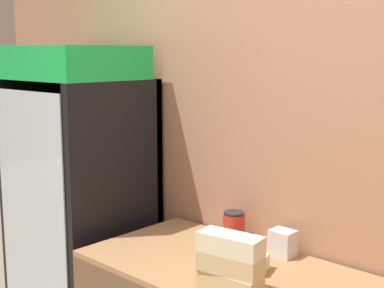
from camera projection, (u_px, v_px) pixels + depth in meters
The scene contains 8 objects.
wall_back at pixel (329, 155), 2.36m from camera, with size 5.20×0.09×2.70m.
beverage_cooler at pixel (87, 191), 3.12m from camera, with size 0.73×0.63×1.84m.
sandwich_stack_bottom at pixel (230, 282), 2.07m from camera, with size 0.26×0.13×0.08m.
sandwich_stack_middle at pixel (230, 263), 2.06m from camera, with size 0.27×0.14×0.08m.
sandwich_stack_top at pixel (230, 244), 2.04m from camera, with size 0.27×0.14×0.08m.
sandwich_flat_right at pixel (241, 262), 2.28m from camera, with size 0.25×0.18×0.07m.
condiment_jar at pixel (234, 226), 2.62m from camera, with size 0.11×0.11×0.15m.
napkin_dispenser at pixel (283, 243), 2.43m from camera, with size 0.11×0.09×0.12m.
Camera 1 is at (1.14, -0.81, 1.80)m, focal length 50.00 mm.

